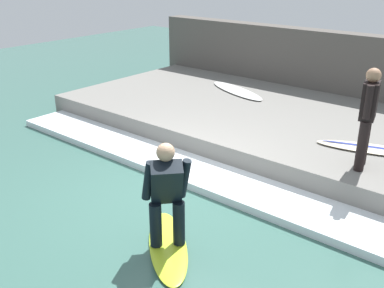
{
  "coord_description": "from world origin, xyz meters",
  "views": [
    {
      "loc": [
        -4.68,
        -4.3,
        3.48
      ],
      "look_at": [
        0.53,
        0.0,
        0.7
      ],
      "focal_mm": 42.0,
      "sensor_mm": 36.0,
      "label": 1
    }
  ],
  "objects_px": {
    "surfboard_spare": "(237,90)",
    "surfer_waiting_near": "(368,113)",
    "surfboard_waiting_near": "(375,149)",
    "surfer_riding": "(167,191)",
    "surfboard_riding": "(168,246)"
  },
  "relations": [
    {
      "from": "surfboard_spare",
      "to": "surfer_waiting_near",
      "type": "bearing_deg",
      "value": -120.91
    },
    {
      "from": "surfer_waiting_near",
      "to": "surfboard_waiting_near",
      "type": "xyz_separation_m",
      "value": [
        0.79,
        0.03,
        -0.86
      ]
    },
    {
      "from": "surfer_riding",
      "to": "surfboard_spare",
      "type": "distance_m",
      "value": 6.02
    },
    {
      "from": "surfer_riding",
      "to": "surfboard_waiting_near",
      "type": "relative_size",
      "value": 0.71
    },
    {
      "from": "surfboard_riding",
      "to": "surfboard_waiting_near",
      "type": "relative_size",
      "value": 0.77
    },
    {
      "from": "surfboard_waiting_near",
      "to": "surfboard_spare",
      "type": "relative_size",
      "value": 0.99
    },
    {
      "from": "surfer_waiting_near",
      "to": "surfboard_spare",
      "type": "bearing_deg",
      "value": 59.09
    },
    {
      "from": "surfer_riding",
      "to": "surfboard_waiting_near",
      "type": "height_order",
      "value": "surfer_riding"
    },
    {
      "from": "surfer_riding",
      "to": "surfer_waiting_near",
      "type": "relative_size",
      "value": 0.9
    },
    {
      "from": "surfboard_riding",
      "to": "surfboard_waiting_near",
      "type": "xyz_separation_m",
      "value": [
        3.84,
        -1.29,
        0.46
      ]
    },
    {
      "from": "surfboard_riding",
      "to": "surfer_riding",
      "type": "xyz_separation_m",
      "value": [
        -0.0,
        -0.0,
        0.81
      ]
    },
    {
      "from": "surfer_waiting_near",
      "to": "surfboard_riding",
      "type": "bearing_deg",
      "value": 156.61
    },
    {
      "from": "surfer_waiting_near",
      "to": "surfboard_waiting_near",
      "type": "relative_size",
      "value": 0.79
    },
    {
      "from": "surfer_riding",
      "to": "surfer_waiting_near",
      "type": "distance_m",
      "value": 3.36
    },
    {
      "from": "surfboard_riding",
      "to": "surfer_waiting_near",
      "type": "height_order",
      "value": "surfer_waiting_near"
    }
  ]
}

